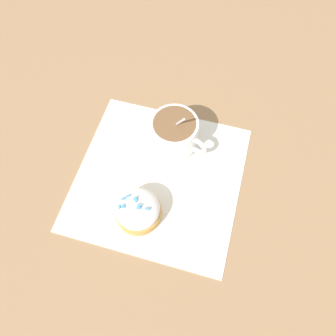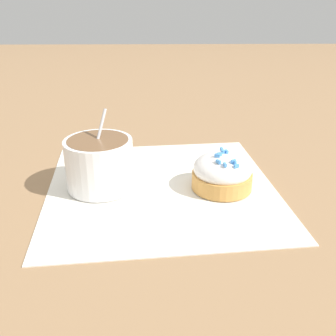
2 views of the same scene
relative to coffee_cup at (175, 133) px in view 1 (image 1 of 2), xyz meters
name	(u,v)px [view 1 (image 1 of 2)]	position (x,y,z in m)	size (l,w,h in m)	color
ground_plane	(159,178)	(-0.08, 0.00, -0.04)	(3.00, 3.00, 0.00)	#93704C
paper_napkin	(159,177)	(-0.08, 0.00, -0.04)	(0.34, 0.34, 0.00)	white
coffee_cup	(175,133)	(0.00, 0.00, 0.00)	(0.09, 0.12, 0.11)	white
frosted_pastry	(138,210)	(-0.16, 0.01, -0.02)	(0.08, 0.08, 0.05)	#D19347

